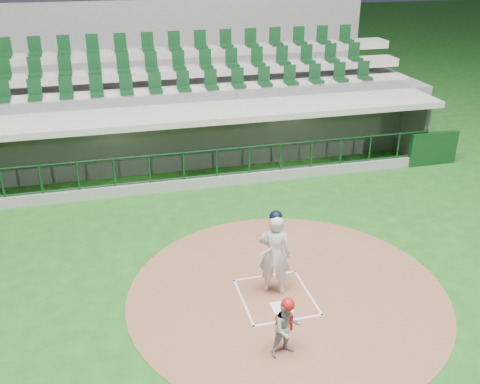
# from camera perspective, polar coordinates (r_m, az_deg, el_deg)

# --- Properties ---
(ground) EXTENTS (120.00, 120.00, 0.00)m
(ground) POSITION_cam_1_polar(r_m,az_deg,el_deg) (12.40, 3.42, -10.37)
(ground) COLOR #184E16
(ground) RESTS_ON ground
(dirt_circle) EXTENTS (7.20, 7.20, 0.01)m
(dirt_circle) POSITION_cam_1_polar(r_m,az_deg,el_deg) (12.33, 5.05, -10.64)
(dirt_circle) COLOR brown
(dirt_circle) RESTS_ON ground
(home_plate) EXTENTS (0.43, 0.43, 0.02)m
(home_plate) POSITION_cam_1_polar(r_m,az_deg,el_deg) (11.86, 4.45, -12.16)
(home_plate) COLOR white
(home_plate) RESTS_ON dirt_circle
(batter_box_chalk) EXTENTS (1.55, 1.80, 0.01)m
(batter_box_chalk) POSITION_cam_1_polar(r_m,az_deg,el_deg) (12.16, 3.85, -11.09)
(batter_box_chalk) COLOR silver
(batter_box_chalk) RESTS_ON ground
(dugout_structure) EXTENTS (16.40, 3.70, 3.00)m
(dugout_structure) POSITION_cam_1_polar(r_m,az_deg,el_deg) (18.78, -3.66, 5.62)
(dugout_structure) COLOR slate
(dugout_structure) RESTS_ON ground
(seating_deck) EXTENTS (17.00, 6.72, 5.15)m
(seating_deck) POSITION_cam_1_polar(r_m,az_deg,el_deg) (21.54, -5.31, 9.39)
(seating_deck) COLOR slate
(seating_deck) RESTS_ON ground
(batter) EXTENTS (0.96, 1.00, 2.04)m
(batter) POSITION_cam_1_polar(r_m,az_deg,el_deg) (11.80, 3.71, -6.48)
(batter) COLOR silver
(batter) RESTS_ON dirt_circle
(catcher) EXTENTS (0.65, 0.54, 1.27)m
(catcher) POSITION_cam_1_polar(r_m,az_deg,el_deg) (10.38, 4.99, -14.14)
(catcher) COLOR #96969B
(catcher) RESTS_ON dirt_circle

